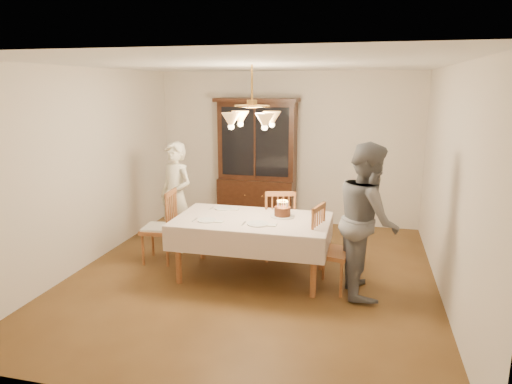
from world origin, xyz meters
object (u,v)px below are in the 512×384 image
(dining_table, at_px, (252,224))
(elderly_woman, at_px, (176,197))
(china_hutch, at_px, (257,165))
(chair_far_side, at_px, (279,228))
(birthday_cake, at_px, (282,212))

(dining_table, relative_size, elderly_woman, 1.19)
(china_hutch, relative_size, chair_far_side, 2.16)
(chair_far_side, relative_size, elderly_woman, 0.63)
(china_hutch, bearing_deg, elderly_woman, -117.52)
(dining_table, height_order, china_hutch, china_hutch)
(elderly_woman, bearing_deg, chair_far_side, 25.54)
(birthday_cake, bearing_deg, china_hutch, 111.64)
(birthday_cake, bearing_deg, dining_table, -153.86)
(elderly_woman, height_order, birthday_cake, elderly_woman)
(china_hutch, bearing_deg, dining_table, -78.02)
(dining_table, height_order, chair_far_side, chair_far_side)
(chair_far_side, distance_m, birthday_cake, 0.65)
(dining_table, bearing_deg, elderly_woman, 152.60)
(chair_far_side, bearing_deg, elderly_woman, -179.71)
(chair_far_side, height_order, birthday_cake, chair_far_side)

